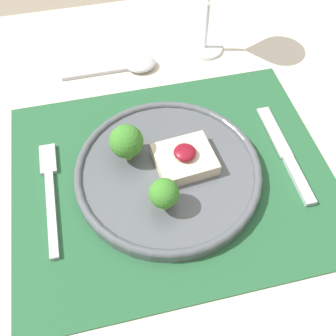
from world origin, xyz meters
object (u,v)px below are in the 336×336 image
Objects in this scene: dinner_plate at (167,170)px; fork at (50,188)px; knife at (288,159)px; spoon at (134,65)px.

fork is at bearing 175.15° from dinner_plate.
fork is 0.36m from knife.
dinner_plate reaches higher than fork.
knife is (0.35, -0.03, -0.00)m from fork.
spoon is at bearing 126.16° from knife.
fork is at bearing 175.86° from knife.
dinner_plate is 0.17m from fork.
knife is at bearing -4.18° from dinner_plate.
dinner_plate reaches higher than knife.
dinner_plate is 1.43× the size of knife.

